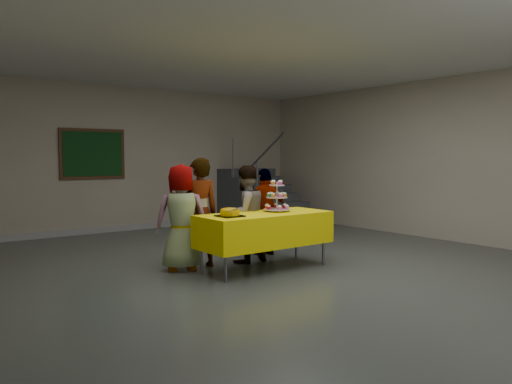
% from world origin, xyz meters
% --- Properties ---
extents(room_shell, '(10.00, 10.04, 3.02)m').
position_xyz_m(room_shell, '(0.00, 0.02, 2.13)').
color(room_shell, '#4C514C').
rests_on(room_shell, ground).
extents(bake_table, '(1.88, 0.78, 0.77)m').
position_xyz_m(bake_table, '(-0.13, 0.41, 0.56)').
color(bake_table, '#595960').
rests_on(bake_table, ground).
extents(cupcake_stand, '(0.38, 0.38, 0.44)m').
position_xyz_m(cupcake_stand, '(0.14, 0.49, 0.95)').
color(cupcake_stand, silver).
rests_on(cupcake_stand, bake_table).
extents(bear_cake, '(0.32, 0.36, 0.12)m').
position_xyz_m(bear_cake, '(-0.73, 0.38, 0.83)').
color(bear_cake, black).
rests_on(bear_cake, bake_table).
extents(schoolchild_a, '(0.83, 0.70, 1.44)m').
position_xyz_m(schoolchild_a, '(-1.07, 1.04, 0.72)').
color(schoolchild_a, '#5C5B65').
rests_on(schoolchild_a, ground).
extents(schoolchild_b, '(0.61, 0.45, 1.53)m').
position_xyz_m(schoolchild_b, '(-0.78, 1.06, 0.76)').
color(schoolchild_b, slate).
rests_on(schoolchild_b, ground).
extents(schoolchild_c, '(0.69, 0.54, 1.42)m').
position_xyz_m(schoolchild_c, '(-0.09, 0.92, 0.71)').
color(schoolchild_c, slate).
rests_on(schoolchild_c, ground).
extents(schoolchild_d, '(0.86, 0.53, 1.36)m').
position_xyz_m(schoolchild_d, '(0.51, 1.20, 0.68)').
color(schoolchild_d, slate).
rests_on(schoolchild_d, ground).
extents(staircase, '(1.30, 2.40, 2.04)m').
position_xyz_m(staircase, '(2.70, 4.13, 0.49)').
color(staircase, '#424447').
rests_on(staircase, ground).
extents(noticeboard, '(1.30, 0.05, 1.00)m').
position_xyz_m(noticeboard, '(-0.90, 4.96, 1.60)').
color(noticeboard, '#472B16').
rests_on(noticeboard, ground).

